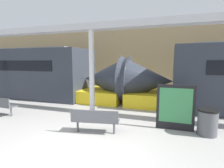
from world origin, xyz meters
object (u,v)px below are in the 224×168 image
at_px(trash_bin, 207,122).
at_px(support_column_near, 92,72).
at_px(bench_near, 95,119).
at_px(poster_board, 175,107).

distance_m(trash_bin, support_column_near, 5.00).
relative_size(bench_near, trash_bin, 1.89).
height_order(trash_bin, support_column_near, support_column_near).
height_order(bench_near, trash_bin, trash_bin).
relative_size(trash_bin, support_column_near, 0.23).
bearing_deg(trash_bin, bench_near, -162.93).
bearing_deg(poster_board, bench_near, -154.47).
bearing_deg(bench_near, poster_board, 15.22).
relative_size(trash_bin, poster_board, 0.54).
distance_m(bench_near, support_column_near, 2.92).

